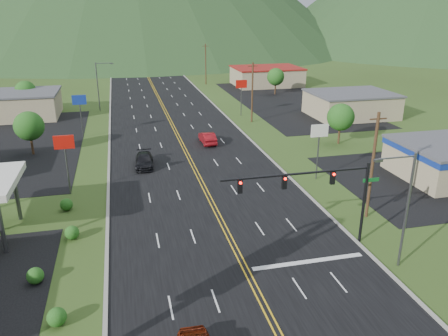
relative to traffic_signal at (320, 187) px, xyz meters
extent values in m
cylinder|color=black|center=(4.02, 0.00, -1.83)|extent=(0.24, 0.24, 7.00)
cylinder|color=black|center=(-1.98, 0.00, 1.27)|extent=(12.00, 0.18, 0.18)
cube|color=#0C591E|center=(4.42, 0.00, 0.17)|extent=(1.40, 0.06, 0.30)
cube|color=black|center=(1.02, 0.00, 0.67)|extent=(0.35, 0.28, 1.05)
sphere|color=#FF0C05|center=(1.02, -0.18, 1.02)|extent=(0.22, 0.22, 0.22)
cube|color=black|center=(-2.98, 0.00, 0.67)|extent=(0.35, 0.28, 1.05)
sphere|color=#FF0C05|center=(-2.98, -0.18, 1.02)|extent=(0.22, 0.22, 0.22)
cube|color=black|center=(-6.48, 0.00, 0.67)|extent=(0.35, 0.28, 1.05)
sphere|color=#FF0C05|center=(-6.48, -0.18, 1.02)|extent=(0.22, 0.22, 0.22)
cylinder|color=#59595E|center=(5.02, -4.00, -0.83)|extent=(0.20, 0.20, 9.00)
cylinder|color=#59595E|center=(3.58, -4.00, 3.47)|extent=(2.88, 0.12, 0.12)
cube|color=#59595E|center=(2.14, -4.00, 3.37)|extent=(0.60, 0.25, 0.18)
cylinder|color=#59595E|center=(-18.48, 56.00, -0.83)|extent=(0.20, 0.20, 9.00)
cylinder|color=#59595E|center=(-17.04, 56.00, 3.47)|extent=(2.88, 0.12, 0.12)
cube|color=#59595E|center=(-15.60, 56.00, 3.37)|extent=(0.60, 0.25, 0.18)
cylinder|color=#59595E|center=(-24.48, 5.00, -2.83)|extent=(0.36, 0.36, 5.00)
cylinder|color=#59595E|center=(-24.48, 11.00, -2.83)|extent=(0.36, 0.36, 5.00)
cube|color=tan|center=(-34.48, 54.00, -3.23)|extent=(18.00, 11.00, 4.20)
cube|color=#4C4C51|center=(-34.48, 54.00, -0.98)|extent=(18.40, 11.40, 0.30)
cube|color=tan|center=(25.52, 41.00, -3.33)|extent=(14.00, 11.00, 4.00)
cube|color=#4C4C51|center=(25.52, 41.00, -1.18)|extent=(14.40, 11.40, 0.30)
cube|color=tan|center=(21.52, 76.00, -3.23)|extent=(16.00, 12.00, 4.20)
cube|color=maroon|center=(21.52, 76.00, -0.98)|extent=(16.40, 12.40, 0.30)
cylinder|color=#59595E|center=(-20.48, 16.00, -2.83)|extent=(0.16, 0.16, 5.00)
cube|color=#BC120A|center=(-20.48, 16.00, 0.37)|extent=(2.00, 0.18, 1.40)
cylinder|color=#59595E|center=(-20.48, 38.00, -2.83)|extent=(0.16, 0.16, 5.00)
cube|color=navy|center=(-20.48, 38.00, 0.37)|extent=(2.00, 0.18, 1.40)
cylinder|color=#59595E|center=(6.52, 14.00, -2.83)|extent=(0.16, 0.16, 5.00)
cube|color=white|center=(6.52, 14.00, 0.37)|extent=(2.00, 0.18, 1.40)
cylinder|color=#59595E|center=(6.52, 46.00, -2.83)|extent=(0.16, 0.16, 5.00)
cube|color=#BC120A|center=(6.52, 46.00, 0.37)|extent=(2.00, 0.18, 1.40)
cylinder|color=#382314|center=(-26.48, 31.00, -3.83)|extent=(0.30, 0.30, 3.00)
sphere|color=#224E16|center=(-26.48, 31.00, -1.43)|extent=(3.84, 3.84, 3.84)
cylinder|color=#382314|center=(-31.48, 58.00, -3.83)|extent=(0.30, 0.30, 3.00)
sphere|color=#224E16|center=(-31.48, 58.00, -1.43)|extent=(3.84, 3.84, 3.84)
cylinder|color=#382314|center=(15.52, 26.00, -3.83)|extent=(0.30, 0.30, 3.00)
sphere|color=#224E16|center=(15.52, 26.00, -1.43)|extent=(3.84, 3.84, 3.84)
cylinder|color=#382314|center=(19.52, 64.00, -3.83)|extent=(0.30, 0.30, 3.00)
sphere|color=#224E16|center=(19.52, 64.00, -1.43)|extent=(3.84, 3.84, 3.84)
cylinder|color=#382314|center=(7.02, 4.00, -0.33)|extent=(0.28, 0.28, 10.00)
cube|color=#382314|center=(7.02, 4.00, 4.07)|extent=(1.60, 0.12, 0.12)
cylinder|color=#382314|center=(7.02, 41.00, -0.33)|extent=(0.28, 0.28, 10.00)
cube|color=#382314|center=(7.02, 41.00, 4.07)|extent=(1.60, 0.12, 0.12)
cylinder|color=#382314|center=(7.02, 81.00, -0.33)|extent=(0.28, 0.28, 10.00)
cube|color=#382314|center=(7.02, 81.00, 4.07)|extent=(1.60, 0.12, 0.12)
cylinder|color=#382314|center=(7.02, 121.00, -0.33)|extent=(0.28, 0.28, 10.00)
cube|color=#382314|center=(7.02, 121.00, 4.07)|extent=(1.60, 0.12, 0.12)
imported|color=black|center=(-12.34, 22.66, -4.57)|extent=(2.44, 5.36, 1.52)
imported|color=maroon|center=(-2.83, 30.41, -4.51)|extent=(1.85, 5.04, 1.65)
camera|label=1|loc=(-14.60, -28.75, 13.17)|focal=35.00mm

